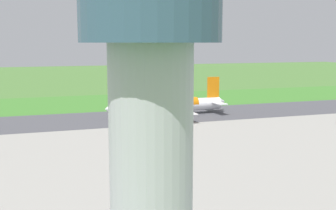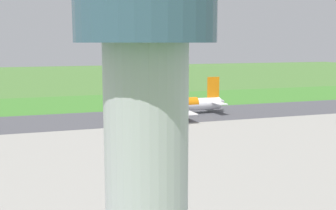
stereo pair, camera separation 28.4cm
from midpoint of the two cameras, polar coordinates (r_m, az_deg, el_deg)
ground_plane at (r=176.73m, az=0.17°, el=-1.44°), size 800.00×800.00×0.00m
runway_asphalt at (r=176.72m, az=0.17°, el=-1.43°), size 600.00×36.57×0.06m
apron_concrete at (r=112.02m, az=12.04°, el=-7.48°), size 440.00×110.00×0.05m
grass_verge_foreground at (r=213.71m, az=-3.14°, el=0.29°), size 600.00×80.00×0.04m
airliner_main at (r=176.04m, az=0.16°, el=-0.04°), size 54.09×44.19×15.88m
service_truck_fuel at (r=127.80m, az=-1.77°, el=-4.66°), size 6.01×5.24×2.65m
no_stopping_sign at (r=210.51m, az=-1.88°, el=0.60°), size 0.60×0.10×2.66m
traffic_cone_orange at (r=212.65m, az=-3.32°, el=0.32°), size 0.40×0.40×0.55m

